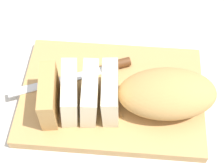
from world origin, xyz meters
name	(u,v)px	position (x,y,z in m)	size (l,w,h in m)	color
ground_plane	(112,98)	(0.00, 0.00, 0.00)	(3.00, 3.00, 0.00)	beige
cutting_board	(112,95)	(0.00, 0.00, 0.01)	(0.38, 0.26, 0.02)	tan
bread_loaf	(134,93)	(-0.05, 0.02, 0.06)	(0.36, 0.16, 0.08)	tan
bread_knife	(99,70)	(0.03, -0.05, 0.03)	(0.25, 0.13, 0.02)	silver
crumb_near_knife	(116,66)	(0.00, -0.07, 0.03)	(0.01, 0.01, 0.01)	#996633
crumb_near_loaf	(127,92)	(-0.03, 0.00, 0.03)	(0.01, 0.01, 0.01)	#996633
crumb_stray_left	(122,117)	(-0.03, 0.06, 0.03)	(0.01, 0.01, 0.01)	#996633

